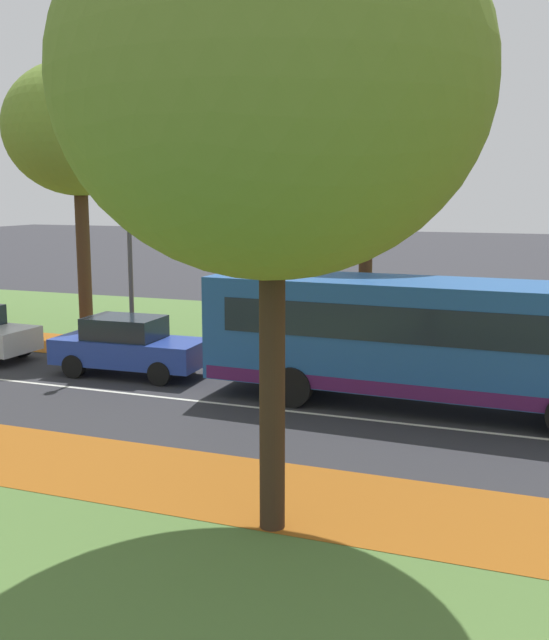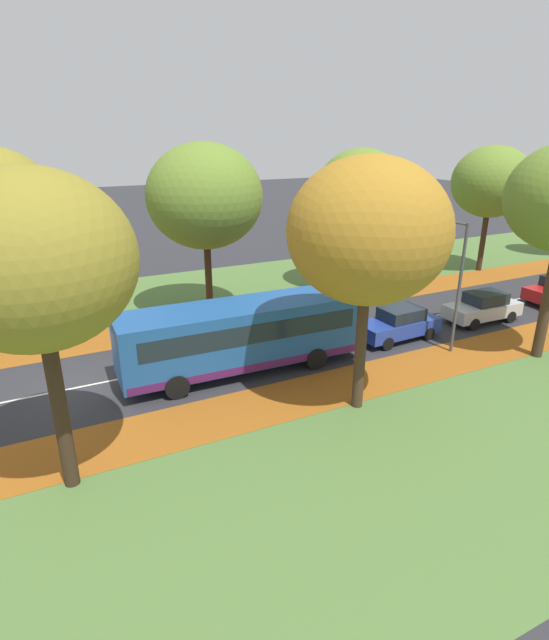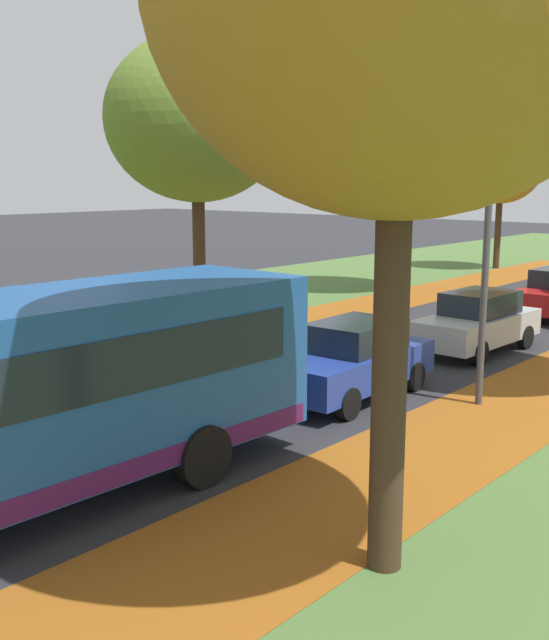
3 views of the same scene
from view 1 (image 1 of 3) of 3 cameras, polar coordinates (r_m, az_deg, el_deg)
grass_verge_right at (r=30.16m, az=-12.14°, el=-0.01°), size 12.00×90.00×0.01m
leaf_litter_right at (r=23.29m, az=-5.84°, el=-2.69°), size 2.80×60.00×0.00m
tree_left_near at (r=10.72m, az=-0.19°, el=17.61°), size 6.03×6.03×9.20m
tree_right_near at (r=22.55m, az=7.14°, el=13.57°), size 5.44×5.44×9.01m
tree_right_mid at (r=26.77m, az=-14.73°, el=13.84°), size 4.98×4.98×9.35m
streetlamp_right at (r=22.94m, az=-11.44°, el=6.39°), size 1.89×0.28×6.00m
bus at (r=17.73m, az=11.51°, el=-1.19°), size 2.87×10.47×2.98m
car_blue_lead at (r=21.00m, az=-11.04°, el=-1.95°), size 1.91×4.26×1.62m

